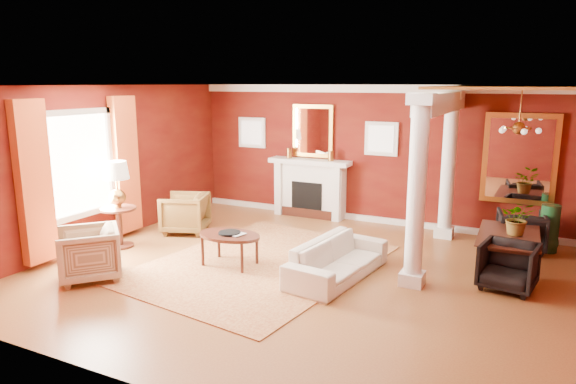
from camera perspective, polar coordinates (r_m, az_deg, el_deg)
The scene contains 27 objects.
ground at distance 8.19m, azimuth 1.29°, elevation -8.99°, with size 8.00×8.00×0.00m, color brown.
room_shell at distance 7.70m, azimuth 1.36°, elevation 5.17°, with size 8.04×7.04×2.92m.
fireplace at distance 11.43m, azimuth 2.42°, elevation 0.46°, with size 1.85×0.42×1.29m.
overmantel_mirror at distance 11.37m, azimuth 2.76°, elevation 6.79°, with size 0.95×0.07×1.15m.
flank_window_left at distance 12.09m, azimuth -4.01°, elevation 6.61°, with size 0.70×0.07×0.70m.
flank_window_right at distance 10.87m, azimuth 10.33°, elevation 5.84°, with size 0.70×0.07×0.70m.
left_window at distance 9.64m, azimuth -21.78°, elevation 2.14°, with size 0.21×2.55×2.60m.
column_front at distance 7.54m, azimuth 14.11°, elevation 0.12°, with size 0.36×0.36×2.80m.
column_back at distance 10.16m, azimuth 17.40°, elevation 2.94°, with size 0.36×0.36×2.80m.
header_beam at distance 8.97m, azimuth 16.74°, elevation 9.51°, with size 0.30×3.20×0.32m, color white.
amber_ceiling at distance 8.69m, azimuth 24.27°, elevation 10.55°, with size 2.30×3.40×0.04m, color gold.
dining_mirror at distance 10.48m, azimuth 24.32°, elevation 3.36°, with size 1.30×0.07×1.70m.
chandelier at distance 8.77m, azimuth 24.26°, elevation 6.47°, with size 0.60×0.62×0.75m.
crown_trim at distance 10.88m, azimuth 9.24°, elevation 11.27°, with size 8.00×0.08×0.16m, color white.
base_trim at distance 11.25m, azimuth 8.77°, elevation -2.92°, with size 8.00×0.08×0.12m, color white.
rug at distance 8.58m, azimuth -3.09°, elevation -7.94°, with size 3.15×4.20×0.02m, color maroon.
sofa at distance 7.92m, azimuth 5.56°, elevation -6.75°, with size 2.01×0.59×0.79m, color beige.
armchair_leopard at distance 10.44m, azimuth -11.38°, elevation -2.10°, with size 0.84×0.78×0.86m, color black.
armchair_stripe at distance 8.38m, azimuth -21.28°, elevation -6.15°, with size 0.86×0.80×0.88m, color tan.
coffee_table at distance 8.41m, azimuth -6.52°, elevation -4.95°, with size 1.07×1.07×0.54m.
coffee_book at distance 8.35m, azimuth -6.10°, elevation -3.85°, with size 0.18×0.02×0.25m, color black.
side_table at distance 9.67m, azimuth -18.47°, elevation 0.29°, with size 0.63×0.63×1.58m.
dining_table at distance 8.94m, azimuth 23.48°, elevation -5.12°, with size 1.63×0.57×0.91m, color black.
dining_chair_near at distance 8.11m, azimuth 23.29°, elevation -7.35°, with size 0.74×0.69×0.76m, color black.
dining_chair_far at distance 10.02m, azimuth 24.46°, elevation -3.78°, with size 0.77×0.72×0.79m, color black.
green_urn at distance 10.19m, azimuth 26.98°, elevation -4.10°, with size 0.36×0.36×0.86m.
potted_plant at distance 8.81m, azimuth 24.35°, elevation -0.92°, with size 0.49×0.55×0.43m, color #26591E.
Camera 1 is at (3.22, -6.93, 2.94)m, focal length 32.00 mm.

